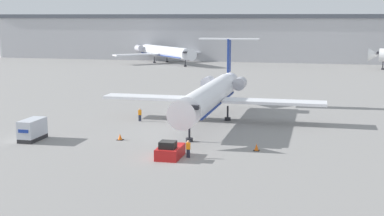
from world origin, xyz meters
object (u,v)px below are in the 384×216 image
airplane_main (211,95)px  worker_near_tug (188,149)px  airplane_parked_far_right (162,51)px  luggage_cart (32,130)px  pushback_tug (170,151)px  worker_by_wing (140,114)px  traffic_cone_right (256,147)px  traffic_cone_left (120,137)px

airplane_main → worker_near_tug: bearing=-85.7°
airplane_main → airplane_parked_far_right: (-31.58, 84.73, -0.09)m
worker_near_tug → luggage_cart: bearing=170.1°
pushback_tug → worker_by_wing: (-8.79, 16.85, 0.23)m
pushback_tug → worker_by_wing: size_ratio=2.20×
pushback_tug → traffic_cone_right: bearing=30.4°
luggage_cart → traffic_cone_right: 24.80m
luggage_cart → traffic_cone_left: (9.40, 2.36, -0.86)m
worker_by_wing → airplane_parked_far_right: (-22.48, 86.98, 2.53)m
pushback_tug → airplane_parked_far_right: size_ratio=0.13×
luggage_cart → worker_near_tug: size_ratio=2.20×
airplane_main → worker_near_tug: 18.91m
luggage_cart → airplane_parked_far_right: size_ratio=0.13×
traffic_cone_right → luggage_cart: bearing=-177.7°
luggage_cart → worker_by_wing: 15.47m
pushback_tug → traffic_cone_left: (-7.46, 6.02, -0.33)m
airplane_main → worker_near_tug: airplane_main is taller
airplane_main → worker_by_wing: (-9.11, -2.25, -2.62)m
pushback_tug → airplane_parked_far_right: (-31.27, 103.83, 2.77)m
pushback_tug → traffic_cone_left: 9.59m
worker_near_tug → traffic_cone_left: (-9.18, 5.59, -0.57)m
traffic_cone_right → airplane_parked_far_right: bearing=111.6°
luggage_cart → traffic_cone_left: size_ratio=5.38×
airplane_parked_far_right → pushback_tug: bearing=-73.2°
airplane_main → worker_by_wing: size_ratio=17.59×
worker_near_tug → worker_by_wing: worker_near_tug is taller
pushback_tug → airplane_main: bearing=89.0°
worker_by_wing → luggage_cart: bearing=-121.5°
airplane_main → pushback_tug: bearing=-91.0°
airplane_main → pushback_tug: (-0.32, -19.10, -2.86)m
airplane_main → traffic_cone_right: bearing=-62.3°
pushback_tug → worker_near_tug: size_ratio=2.20×
worker_near_tug → worker_by_wing: (-10.51, 16.42, -0.00)m
traffic_cone_left → luggage_cart: bearing=-165.9°
worker_by_wing → traffic_cone_left: worker_by_wing is taller
pushback_tug → traffic_cone_left: pushback_tug is taller
worker_near_tug → airplane_parked_far_right: bearing=107.7°
worker_by_wing → traffic_cone_right: (16.70, -12.20, -0.55)m
luggage_cart → worker_near_tug: bearing=-9.9°
pushback_tug → worker_by_wing: bearing=117.5°
worker_near_tug → worker_by_wing: size_ratio=1.00×
traffic_cone_left → traffic_cone_right: (15.37, -1.37, 0.02)m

